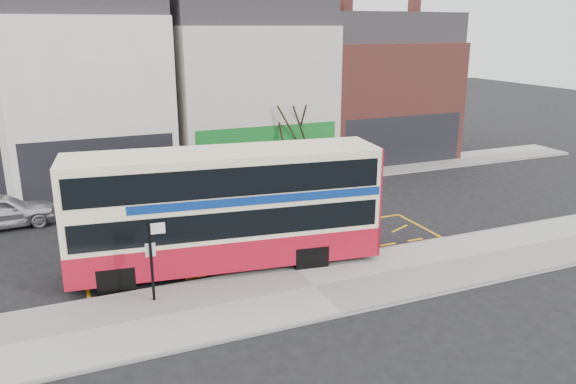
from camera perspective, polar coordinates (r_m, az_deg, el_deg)
name	(u,v)px	position (r m, az deg, el deg)	size (l,w,h in m)	color
ground	(288,264)	(20.99, -0.05, -7.34)	(120.00, 120.00, 0.00)	black
pavement	(314,288)	(19.06, 2.68, -9.70)	(40.00, 4.00, 0.15)	#A2A09A
kerb	(292,266)	(20.65, 0.36, -7.53)	(40.00, 0.15, 0.15)	gray
far_pavement	(209,187)	(30.82, -8.03, 0.50)	(50.00, 3.00, 0.15)	#A2A09A
road_markings	(272,249)	(22.36, -1.65, -5.80)	(14.00, 3.40, 0.01)	#F5A70C
terrace_left	(87,87)	(32.89, -19.72, 10.04)	(8.00, 8.01, 11.80)	silver
terrace_green_shop	(244,85)	(34.64, -4.45, 10.80)	(9.00, 8.01, 11.30)	beige
terrace_right	(373,87)	(38.49, 8.58, 10.50)	(9.00, 8.01, 10.30)	brown
double_decker_bus	(226,208)	(20.04, -6.28, -1.60)	(11.15, 3.85, 4.36)	#FEEFC1
bus_stop_post	(153,252)	(17.96, -13.58, -5.97)	(0.65, 0.14, 2.65)	black
car_silver	(1,211)	(27.45, -27.11, -1.73)	(1.78, 4.42, 1.50)	silver
car_grey	(144,191)	(28.42, -14.45, 0.13)	(1.53, 4.40, 1.45)	#3A3D41
car_white	(325,171)	(31.40, 3.78, 2.19)	(2.07, 5.08, 1.47)	white
street_tree_right	(291,114)	(31.51, 0.26, 7.94)	(2.58, 2.58, 5.56)	black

